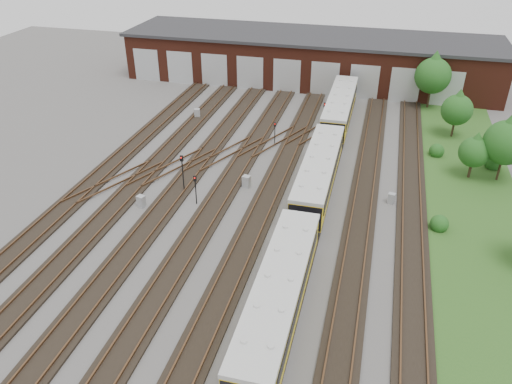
# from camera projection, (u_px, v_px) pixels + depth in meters

# --- Properties ---
(ground) EXTENTS (120.00, 120.00, 0.00)m
(ground) POSITION_uv_depth(u_px,v_px,m) (221.00, 240.00, 37.72)
(ground) COLOR #42403D
(ground) RESTS_ON ground
(track_network) EXTENTS (30.40, 70.00, 0.33)m
(track_network) POSITION_uv_depth(u_px,v_px,m) (221.00, 235.00, 38.19)
(track_network) COLOR black
(track_network) RESTS_ON ground
(maintenance_shed) EXTENTS (51.00, 12.50, 6.35)m
(maintenance_shed) POSITION_uv_depth(u_px,v_px,m) (310.00, 57.00, 69.38)
(maintenance_shed) COLOR #4F1F13
(maintenance_shed) RESTS_ON ground
(grass_verge) EXTENTS (8.00, 55.00, 0.05)m
(grass_verge) POSITION_uv_depth(u_px,v_px,m) (473.00, 206.00, 41.87)
(grass_verge) COLOR #204D19
(grass_verge) RESTS_ON ground
(metro_train) EXTENTS (2.72, 46.72, 3.04)m
(metro_train) POSITION_uv_depth(u_px,v_px,m) (319.00, 173.00, 42.93)
(metro_train) COLOR black
(metro_train) RESTS_ON ground
(signal_mast_0) EXTENTS (0.26, 0.25, 3.47)m
(signal_mast_0) POSITION_uv_depth(u_px,v_px,m) (182.00, 169.00, 42.99)
(signal_mast_0) COLOR black
(signal_mast_0) RESTS_ON ground
(signal_mast_1) EXTENTS (0.25, 0.24, 2.67)m
(signal_mast_1) POSITION_uv_depth(u_px,v_px,m) (195.00, 186.00, 41.37)
(signal_mast_1) COLOR black
(signal_mast_1) RESTS_ON ground
(signal_mast_2) EXTENTS (0.27, 0.25, 2.93)m
(signal_mast_2) POSITION_uv_depth(u_px,v_px,m) (324.00, 112.00, 55.31)
(signal_mast_2) COLOR black
(signal_mast_2) RESTS_ON ground
(signal_mast_3) EXTENTS (0.23, 0.21, 2.46)m
(signal_mast_3) POSITION_uv_depth(u_px,v_px,m) (275.00, 130.00, 51.59)
(signal_mast_3) COLOR black
(signal_mast_3) RESTS_ON ground
(relay_cabinet_0) EXTENTS (0.74, 0.68, 1.03)m
(relay_cabinet_0) POSITION_uv_depth(u_px,v_px,m) (141.00, 201.00, 41.61)
(relay_cabinet_0) COLOR #929497
(relay_cabinet_0) RESTS_ON ground
(relay_cabinet_1) EXTENTS (0.77, 0.70, 1.07)m
(relay_cabinet_1) POSITION_uv_depth(u_px,v_px,m) (197.00, 113.00, 58.56)
(relay_cabinet_1) COLOR #929497
(relay_cabinet_1) RESTS_ON ground
(relay_cabinet_2) EXTENTS (0.77, 0.69, 1.10)m
(relay_cabinet_2) POSITION_uv_depth(u_px,v_px,m) (246.00, 182.00, 44.42)
(relay_cabinet_2) COLOR #929497
(relay_cabinet_2) RESTS_ON ground
(relay_cabinet_3) EXTENTS (0.61, 0.55, 0.86)m
(relay_cabinet_3) POSITION_uv_depth(u_px,v_px,m) (325.00, 163.00, 47.77)
(relay_cabinet_3) COLOR #929497
(relay_cabinet_3) RESTS_ON ground
(relay_cabinet_4) EXTENTS (0.65, 0.58, 0.93)m
(relay_cabinet_4) POSITION_uv_depth(u_px,v_px,m) (391.00, 198.00, 42.10)
(relay_cabinet_4) COLOR #929497
(relay_cabinet_4) RESTS_ON ground
(tree_0) EXTENTS (4.26, 4.26, 7.06)m
(tree_0) POSITION_uv_depth(u_px,v_px,m) (434.00, 71.00, 59.32)
(tree_0) COLOR #2D2214
(tree_0) RESTS_ON ground
(tree_1) EXTENTS (3.25, 3.25, 5.39)m
(tree_1) POSITION_uv_depth(u_px,v_px,m) (458.00, 106.00, 52.36)
(tree_1) COLOR #2D2214
(tree_1) RESTS_ON ground
(tree_2) EXTENTS (4.01, 4.01, 6.64)m
(tree_2) POSITION_uv_depth(u_px,v_px,m) (508.00, 137.00, 43.62)
(tree_2) COLOR #2D2214
(tree_2) RESTS_ON ground
(tree_3) EXTENTS (2.77, 2.77, 4.59)m
(tree_3) POSITION_uv_depth(u_px,v_px,m) (475.00, 149.00, 44.70)
(tree_3) COLOR #2D2214
(tree_3) RESTS_ON ground
(bush_0) EXTENTS (1.43, 1.43, 1.43)m
(bush_0) POSITION_uv_depth(u_px,v_px,m) (440.00, 222.00, 38.64)
(bush_0) COLOR #1B4614
(bush_0) RESTS_ON ground
(bush_1) EXTENTS (1.48, 1.48, 1.48)m
(bush_1) POSITION_uv_depth(u_px,v_px,m) (437.00, 149.00, 49.75)
(bush_1) COLOR #1B4614
(bush_1) RESTS_ON ground
(bush_2) EXTENTS (1.61, 1.61, 1.61)m
(bush_2) POSITION_uv_depth(u_px,v_px,m) (494.00, 160.00, 47.44)
(bush_2) COLOR #1B4614
(bush_2) RESTS_ON ground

